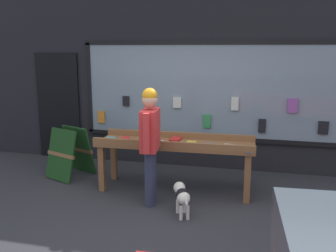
{
  "coord_description": "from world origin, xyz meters",
  "views": [
    {
      "loc": [
        1.23,
        -4.39,
        2.21
      ],
      "look_at": [
        -0.07,
        0.85,
        1.07
      ],
      "focal_mm": 40.0,
      "sensor_mm": 36.0,
      "label": 1
    }
  ],
  "objects_px": {
    "small_dog": "(182,195)",
    "display_table_main": "(175,147)",
    "sandwich_board_sign": "(70,152)",
    "person_browsing": "(150,138)"
  },
  "relations": [
    {
      "from": "sandwich_board_sign",
      "to": "small_dog",
      "type": "bearing_deg",
      "value": -4.46
    },
    {
      "from": "display_table_main",
      "to": "person_browsing",
      "type": "distance_m",
      "value": 0.71
    },
    {
      "from": "small_dog",
      "to": "display_table_main",
      "type": "bearing_deg",
      "value": -5.47
    },
    {
      "from": "sandwich_board_sign",
      "to": "person_browsing",
      "type": "bearing_deg",
      "value": -4.22
    },
    {
      "from": "person_browsing",
      "to": "small_dog",
      "type": "bearing_deg",
      "value": -122.84
    },
    {
      "from": "display_table_main",
      "to": "small_dog",
      "type": "bearing_deg",
      "value": -71.47
    },
    {
      "from": "display_table_main",
      "to": "sandwich_board_sign",
      "type": "relative_size",
      "value": 2.86
    },
    {
      "from": "display_table_main",
      "to": "small_dog",
      "type": "distance_m",
      "value": 1.0
    },
    {
      "from": "small_dog",
      "to": "sandwich_board_sign",
      "type": "bearing_deg",
      "value": 40.31
    },
    {
      "from": "display_table_main",
      "to": "small_dog",
      "type": "relative_size",
      "value": 4.66
    }
  ]
}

